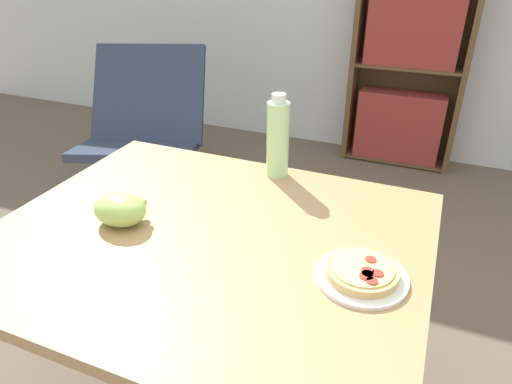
# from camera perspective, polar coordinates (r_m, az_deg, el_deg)

# --- Properties ---
(dining_table) EXTENTS (1.13, 0.92, 0.76)m
(dining_table) POSITION_cam_1_polar(r_m,az_deg,el_deg) (1.27, -5.83, -9.02)
(dining_table) COLOR tan
(dining_table) RESTS_ON ground_plane
(pizza_on_plate) EXTENTS (0.21, 0.21, 0.04)m
(pizza_on_plate) POSITION_cam_1_polar(r_m,az_deg,el_deg) (1.07, 13.07, -9.89)
(pizza_on_plate) COLOR white
(pizza_on_plate) RESTS_ON dining_table
(grape_bunch) EXTENTS (0.15, 0.13, 0.09)m
(grape_bunch) POSITION_cam_1_polar(r_m,az_deg,el_deg) (1.28, -16.59, -2.04)
(grape_bunch) COLOR #A8CC66
(grape_bunch) RESTS_ON dining_table
(drink_bottle) EXTENTS (0.07, 0.07, 0.27)m
(drink_bottle) POSITION_cam_1_polar(r_m,az_deg,el_deg) (1.45, 2.74, 6.69)
(drink_bottle) COLOR #B7EAA3
(drink_bottle) RESTS_ON dining_table
(lounge_chair_near) EXTENTS (0.88, 0.95, 0.88)m
(lounge_chair_near) POSITION_cam_1_polar(r_m,az_deg,el_deg) (2.93, -13.47, 4.85)
(lounge_chair_near) COLOR slate
(lounge_chair_near) RESTS_ON ground_plane
(bookshelf) EXTENTS (0.76, 0.26, 1.39)m
(bookshelf) POSITION_cam_1_polar(r_m,az_deg,el_deg) (3.39, 18.35, 13.74)
(bookshelf) COLOR brown
(bookshelf) RESTS_ON ground_plane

